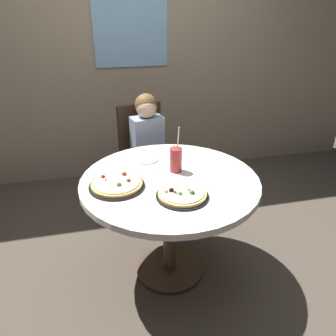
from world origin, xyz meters
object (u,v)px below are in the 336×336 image
diner_child (151,165)px  pizza_veggie (182,194)px  pizza_cheese (117,184)px  dining_table (170,193)px  soda_cup (176,160)px  plate_small (146,159)px  chair_wooden (144,152)px

diner_child → pizza_veggie: 1.03m
pizza_cheese → dining_table: bearing=4.9°
dining_table → pizza_veggie: size_ratio=3.72×
soda_cup → pizza_cheese: bearing=-162.7°
pizza_cheese → plate_small: pizza_cheese is taller
pizza_veggie → pizza_cheese: size_ratio=0.90×
pizza_veggie → plate_small: (-0.12, 0.54, -0.01)m
pizza_veggie → dining_table: bearing=94.5°
dining_table → diner_child: size_ratio=1.04×
chair_wooden → pizza_veggie: 1.19m
pizza_veggie → plate_small: size_ratio=1.68×
chair_wooden → diner_child: diner_child is taller
chair_wooden → soda_cup: (0.08, -0.84, 0.30)m
diner_child → dining_table: bearing=-91.1°
plate_small → dining_table: bearing=-72.4°
pizza_cheese → soda_cup: (0.40, 0.12, 0.06)m
dining_table → pizza_cheese: size_ratio=3.36×
pizza_cheese → plate_small: size_ratio=1.86×
diner_child → plate_small: bearing=-104.3°
pizza_veggie → soda_cup: (0.04, 0.32, 0.06)m
dining_table → chair_wooden: size_ratio=1.18×
pizza_veggie → plate_small: 0.55m
diner_child → chair_wooden: bearing=100.2°
soda_cup → dining_table: bearing=-123.5°
pizza_veggie → plate_small: pizza_veggie is taller
dining_table → soda_cup: size_ratio=3.66×
pizza_cheese → soda_cup: bearing=17.3°
dining_table → plate_small: (-0.10, 0.31, 0.11)m
diner_child → soda_cup: diner_child is taller
chair_wooden → pizza_cheese: 1.04m
pizza_cheese → diner_child: bearing=66.2°
dining_table → chair_wooden: chair_wooden is taller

